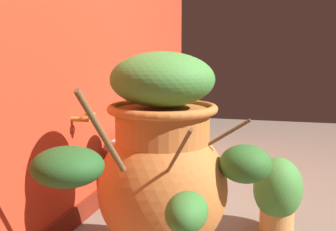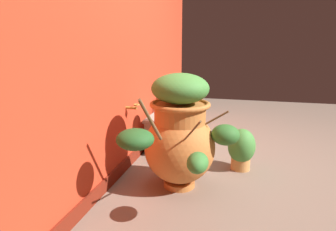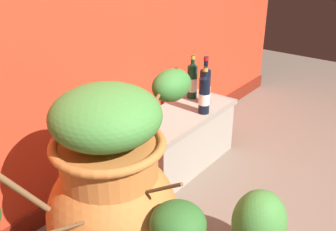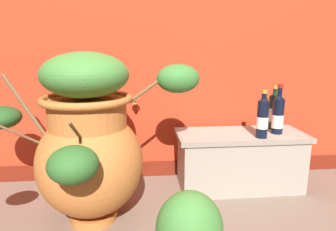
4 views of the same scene
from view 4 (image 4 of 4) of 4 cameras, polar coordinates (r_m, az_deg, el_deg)
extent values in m
cube|color=maroon|center=(2.19, -1.28, -10.23)|extent=(4.40, 0.02, 0.11)
cylinder|color=#B28433|center=(2.00, -6.41, 2.71)|extent=(0.02, 0.10, 0.02)
torus|color=#B28433|center=(1.94, -6.46, 3.33)|extent=(0.06, 0.06, 0.01)
cylinder|color=#C17033|center=(1.75, -14.24, -18.23)|extent=(0.25, 0.25, 0.04)
ellipsoid|color=#C17033|center=(1.61, -14.84, -8.93)|extent=(0.55, 0.55, 0.56)
cylinder|color=#C17033|center=(1.54, -15.41, 0.44)|extent=(0.39, 0.39, 0.14)
torus|color=#C17033|center=(1.52, -15.57, 3.11)|extent=(0.46, 0.46, 0.04)
cylinder|color=brown|center=(1.50, -29.44, -2.08)|extent=(0.30, 0.16, 0.23)
cylinder|color=brown|center=(1.27, -17.70, -2.77)|extent=(0.02, 0.17, 0.12)
ellipsoid|color=#2D6628|center=(1.25, -18.01, -9.10)|extent=(0.21, 0.21, 0.15)
cylinder|color=brown|center=(1.52, -2.80, 6.09)|extent=(0.27, 0.04, 0.19)
ellipsoid|color=#387A33|center=(1.54, 1.98, 7.20)|extent=(0.23, 0.16, 0.15)
cylinder|color=brown|center=(1.74, -26.37, 1.99)|extent=(0.23, 0.10, 0.33)
ellipsoid|color=#235623|center=(1.86, -29.99, -0.35)|extent=(0.23, 0.23, 0.13)
ellipsoid|color=#428438|center=(1.51, -15.84, 7.64)|extent=(0.43, 0.43, 0.23)
cube|color=#9E9384|center=(2.03, 13.71, -8.44)|extent=(0.79, 0.34, 0.38)
cube|color=gray|center=(1.97, 13.97, -3.73)|extent=(0.83, 0.36, 0.03)
cylinder|color=black|center=(1.88, 17.94, -0.75)|extent=(0.07, 0.07, 0.23)
cone|color=black|center=(1.85, 18.21, 3.06)|extent=(0.07, 0.07, 0.04)
cylinder|color=black|center=(1.85, 18.26, 3.78)|extent=(0.03, 0.03, 0.07)
cylinder|color=#B7932D|center=(1.84, 18.31, 4.50)|extent=(0.03, 0.03, 0.02)
cylinder|color=white|center=(1.88, 17.90, -1.30)|extent=(0.07, 0.07, 0.07)
cylinder|color=black|center=(2.12, 19.87, 0.60)|extent=(0.07, 0.07, 0.23)
cone|color=black|center=(2.10, 20.13, 3.94)|extent=(0.07, 0.07, 0.04)
cylinder|color=black|center=(2.10, 20.18, 4.61)|extent=(0.03, 0.03, 0.07)
cylinder|color=#B7932D|center=(2.09, 20.23, 5.28)|extent=(0.03, 0.03, 0.02)
cylinder|color=beige|center=(2.12, 19.84, 0.16)|extent=(0.07, 0.07, 0.09)
cylinder|color=black|center=(2.01, 20.63, -0.12)|extent=(0.07, 0.07, 0.23)
cone|color=black|center=(1.98, 20.92, 3.44)|extent=(0.07, 0.07, 0.04)
cylinder|color=black|center=(1.98, 21.00, 4.39)|extent=(0.03, 0.03, 0.09)
cylinder|color=maroon|center=(1.97, 21.07, 5.37)|extent=(0.03, 0.03, 0.02)
cylinder|color=silver|center=(2.01, 20.56, -1.03)|extent=(0.07, 0.07, 0.09)
ellipsoid|color=#428438|center=(1.23, 4.18, -21.20)|extent=(0.27, 0.24, 0.31)
camera|label=1|loc=(2.22, -69.34, 4.66)|focal=46.70mm
camera|label=2|loc=(2.56, -72.66, 8.27)|focal=30.59mm
camera|label=3|loc=(1.37, -78.20, 24.62)|focal=41.64mm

